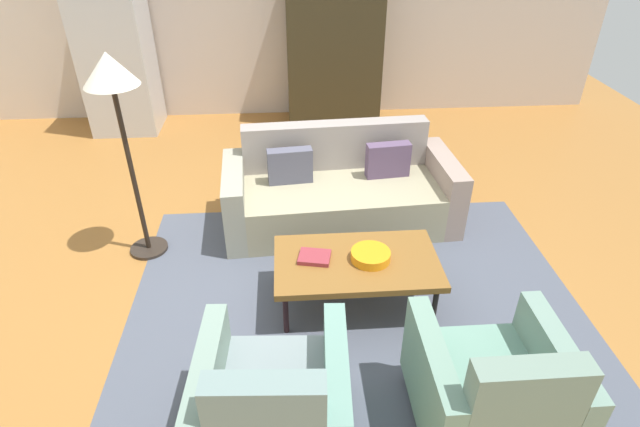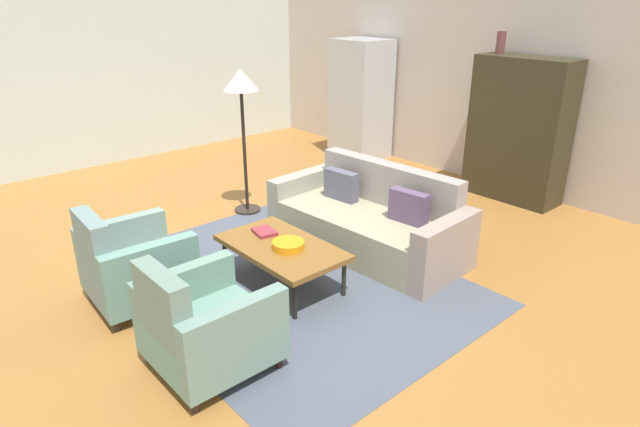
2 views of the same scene
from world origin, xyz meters
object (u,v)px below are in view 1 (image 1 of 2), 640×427
floor_lamp (113,90)px  fruit_bowl (371,256)px  book_stack (314,257)px  couch (339,191)px  refrigerator (117,57)px  coffee_table (357,264)px  armchair_left (273,408)px  armchair_right (493,395)px  cabinet (334,53)px

floor_lamp → fruit_bowl: bearing=-23.3°
fruit_bowl → book_stack: fruit_bowl is taller
book_stack → floor_lamp: size_ratio=0.15×
couch → book_stack: couch is taller
refrigerator → book_stack: bearing=-57.8°
couch → fruit_bowl: 1.20m
coffee_table → floor_lamp: floor_lamp is taller
coffee_table → armchair_left: armchair_left is taller
coffee_table → fruit_bowl: fruit_bowl is taller
fruit_bowl → refrigerator: refrigerator is taller
armchair_right → floor_lamp: size_ratio=0.51×
couch → floor_lamp: size_ratio=1.25×
coffee_table → armchair_right: size_ratio=1.36×
coffee_table → cabinet: size_ratio=0.67×
fruit_bowl → armchair_right: bearing=-66.8°
armchair_left → cabinet: (0.78, 4.84, 0.56)m
fruit_bowl → book_stack: bearing=175.2°
couch → fruit_bowl: couch is taller
armchair_left → refrigerator: 5.14m
armchair_right → floor_lamp: 3.22m
armchair_right → floor_lamp: (-2.32, 1.95, 1.10)m
book_stack → couch: bearing=75.3°
couch → armchair_right: 2.43m
armchair_left → cabinet: 4.93m
couch → armchair_right: armchair_right is taller
fruit_bowl → refrigerator: (-2.63, 3.57, 0.49)m
fruit_bowl → coffee_table: bearing=180.0°
fruit_bowl → floor_lamp: size_ratio=0.17×
coffee_table → floor_lamp: (-1.72, 0.78, 1.08)m
refrigerator → cabinet: bearing=2.2°
cabinet → book_stack: bearing=-97.5°
floor_lamp → coffee_table: bearing=-24.5°
coffee_table → book_stack: book_stack is taller
armchair_right → armchair_left: bearing=-179.8°
armchair_left → fruit_bowl: size_ratio=3.05×
couch → fruit_bowl: size_ratio=7.45×
couch → refrigerator: size_ratio=1.16×
cabinet → armchair_right: bearing=-84.9°
book_stack → cabinet: bearing=82.5°
cabinet → floor_lamp: size_ratio=1.05×
couch → book_stack: 1.20m
refrigerator → floor_lamp: refrigerator is taller
fruit_bowl → cabinet: bearing=88.9°
cabinet → armchair_left: bearing=-99.1°
book_stack → cabinet: (0.48, 3.64, 0.48)m
couch → armchair_left: 2.43m
refrigerator → fruit_bowl: bearing=-53.6°
couch → floor_lamp: bearing=9.8°
floor_lamp → book_stack: bearing=-28.0°
armchair_right → book_stack: 1.51m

